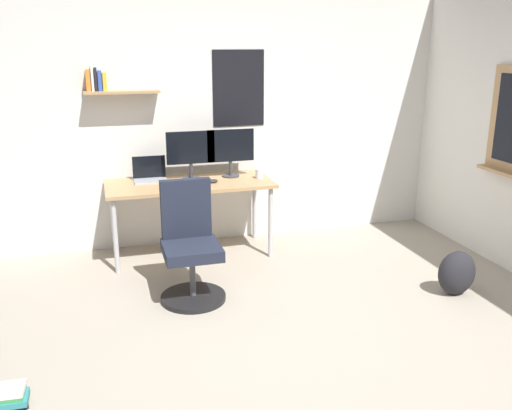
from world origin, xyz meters
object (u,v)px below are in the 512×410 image
Objects in this scene: desk at (190,189)px; backpack at (457,273)px; laptop at (150,175)px; coffee_mug at (259,174)px; book_stack_on_floor at (7,398)px; computer_mouse at (212,181)px; keyboard at (183,184)px; monitor_primary at (191,152)px; monitor_secondary at (230,149)px; office_chair at (190,249)px.

desk is 4.18× the size of backpack.
laptop is (-0.35, 0.16, 0.12)m from desk.
book_stack_on_floor is at bearing -135.76° from coffee_mug.
computer_mouse is (0.20, -0.08, 0.08)m from desk.
keyboard is 1.00× the size of backpack.
desk reaches higher than book_stack_on_floor.
monitor_secondary is at bearing 0.00° from monitor_primary.
coffee_mug is (0.68, -0.03, 0.11)m from desk.
desk is at bearing -109.44° from monitor_primary.
monitor_primary is 1.00× the size of monitor_secondary.
backpack is at bearing -35.86° from laptop.
computer_mouse is at bearing -22.72° from desk.
computer_mouse is at bearing -173.98° from coffee_mug.
keyboard is 4.02× the size of coffee_mug.
desk is 0.14m from keyboard.
monitor_primary is 0.69m from coffee_mug.
keyboard is 1.54× the size of book_stack_on_floor.
office_chair is 1.33m from monitor_secondary.
keyboard is (-0.08, -0.08, 0.08)m from desk.
monitor_primary is (0.04, 0.11, 0.34)m from desk.
monitor_secondary is 0.60m from keyboard.
monitor_secondary reaches higher than laptop.
office_chair is 0.98m from computer_mouse.
laptop is at bearing 176.45° from monitor_secondary.
office_chair is 1.17m from laptop.
coffee_mug is (0.25, -0.14, -0.22)m from monitor_secondary.
coffee_mug is at bearing 3.79° from keyboard.
computer_mouse is 2.29m from backpack.
laptop is at bearing 155.64° from desk.
computer_mouse reaches higher than backpack.
desk is at bearing -24.36° from laptop.
book_stack_on_floor is at bearing -123.88° from keyboard.
desk is at bearing 55.73° from book_stack_on_floor.
monitor_secondary reaches higher than keyboard.
keyboard is at bearing -176.21° from coffee_mug.
laptop is 0.37m from keyboard.
backpack is (1.72, -1.40, -0.55)m from computer_mouse.
computer_mouse is 0.48m from coffee_mug.
book_stack_on_floor is (-1.25, -1.13, -0.35)m from office_chair.
coffee_mug reaches higher than backpack.
monitor_primary is at bearing 56.38° from book_stack_on_floor.
desk is 16.88× the size of coffee_mug.
book_stack_on_floor is at bearing -123.62° from monitor_primary.
book_stack_on_floor is (-1.44, -2.17, -0.93)m from monitor_primary.
coffee_mug is at bearing -30.12° from monitor_secondary.
keyboard is 0.28m from computer_mouse.
book_stack_on_floor is (-1.61, -1.98, -0.68)m from computer_mouse.
monitor_primary reaches higher than office_chair.
laptop is 2.56m from book_stack_on_floor.
desk is 0.98m from office_chair.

